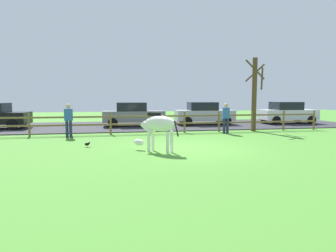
% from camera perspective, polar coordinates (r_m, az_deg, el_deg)
% --- Properties ---
extents(ground_plane, '(60.00, 60.00, 0.00)m').
position_cam_1_polar(ground_plane, '(11.83, 4.16, -4.15)').
color(ground_plane, '#47842D').
extents(parking_asphalt, '(28.00, 7.40, 0.05)m').
position_cam_1_polar(parking_asphalt, '(20.88, -2.56, 0.11)').
color(parking_asphalt, '#2D2D33').
rests_on(parking_asphalt, ground_plane).
extents(paddock_fence, '(20.17, 0.11, 1.17)m').
position_cam_1_polar(paddock_fence, '(16.44, -3.69, 0.91)').
color(paddock_fence, brown).
rests_on(paddock_fence, ground_plane).
extents(bare_tree, '(1.47, 1.49, 4.19)m').
position_cam_1_polar(bare_tree, '(18.29, 15.87, 6.06)').
color(bare_tree, '#513A23').
rests_on(bare_tree, ground_plane).
extents(zebra, '(1.55, 1.46, 1.41)m').
position_cam_1_polar(zebra, '(10.88, -1.87, -0.07)').
color(zebra, white).
rests_on(zebra, ground_plane).
extents(crow_on_grass, '(0.22, 0.10, 0.20)m').
position_cam_1_polar(crow_on_grass, '(12.43, -14.85, -3.27)').
color(crow_on_grass, black).
rests_on(crow_on_grass, ground_plane).
extents(parked_car_silver, '(4.09, 2.06, 1.56)m').
position_cam_1_polar(parked_car_silver, '(21.39, 6.72, 2.40)').
color(parked_car_silver, '#B7BABF').
rests_on(parked_car_silver, parking_asphalt).
extents(parked_car_white, '(4.04, 1.95, 1.56)m').
position_cam_1_polar(parked_car_white, '(23.78, 21.38, 2.37)').
color(parked_car_white, white).
rests_on(parked_car_white, parking_asphalt).
extents(parked_car_grey, '(4.03, 1.94, 1.56)m').
position_cam_1_polar(parked_car_grey, '(20.25, -6.56, 2.23)').
color(parked_car_grey, slate).
rests_on(parked_car_grey, parking_asphalt).
extents(visitor_left_of_tree, '(0.39, 0.28, 1.64)m').
position_cam_1_polar(visitor_left_of_tree, '(15.59, -18.10, 1.27)').
color(visitor_left_of_tree, '#232847').
rests_on(visitor_left_of_tree, ground_plane).
extents(visitor_right_of_tree, '(0.40, 0.30, 1.64)m').
position_cam_1_polar(visitor_right_of_tree, '(16.67, 10.79, 1.70)').
color(visitor_right_of_tree, '#232847').
rests_on(visitor_right_of_tree, ground_plane).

